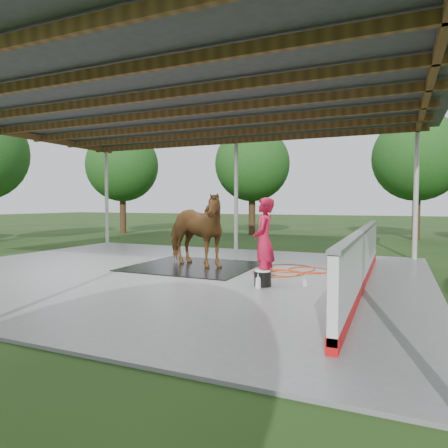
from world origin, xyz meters
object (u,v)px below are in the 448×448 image
at_px(dasher_board, 363,259).
at_px(wash_bucket, 263,278).
at_px(handler, 264,241).
at_px(horse, 193,230).

distance_m(dasher_board, wash_bucket, 2.03).
bearing_deg(handler, dasher_board, 97.94).
relative_size(dasher_board, horse, 3.59).
distance_m(dasher_board, horse, 4.34).
bearing_deg(dasher_board, handler, -162.57).
bearing_deg(handler, horse, -130.23).
height_order(handler, wash_bucket, handler).
bearing_deg(dasher_board, wash_bucket, -156.32).
distance_m(horse, handler, 2.76).
distance_m(handler, wash_bucket, 0.76).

